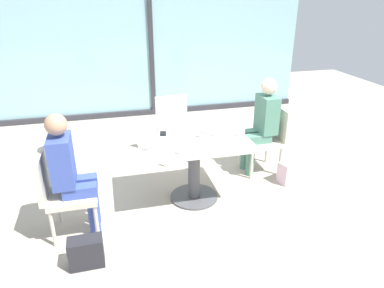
{
  "coord_description": "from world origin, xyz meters",
  "views": [
    {
      "loc": [
        -0.89,
        -3.45,
        2.26
      ],
      "look_at": [
        0.0,
        0.1,
        0.65
      ],
      "focal_mm": 32.89,
      "sensor_mm": 36.0,
      "label": 1
    }
  ],
  "objects_px": {
    "dining_table_main": "(194,157)",
    "cell_phone_on_table": "(163,134)",
    "chair_near_window": "(174,124)",
    "chair_side_end": "(61,189)",
    "coffee_cup": "(241,133)",
    "chair_far_right": "(268,136)",
    "person_far_right": "(262,122)",
    "wine_glass_3": "(215,126)",
    "wine_glass_1": "(202,126)",
    "wine_glass_2": "(223,121)",
    "wine_glass_4": "(148,139)",
    "wine_glass_6": "(224,117)",
    "wine_glass_0": "(182,143)",
    "wine_glass_5": "(206,123)",
    "handbag_1": "(290,171)",
    "person_side_end": "(70,169)",
    "handbag_0": "(86,252)"
  },
  "relations": [
    {
      "from": "dining_table_main",
      "to": "chair_near_window",
      "type": "relative_size",
      "value": 1.41
    },
    {
      "from": "chair_far_right",
      "to": "dining_table_main",
      "type": "bearing_deg",
      "value": -157.76
    },
    {
      "from": "person_side_end",
      "to": "cell_phone_on_table",
      "type": "relative_size",
      "value": 8.75
    },
    {
      "from": "wine_glass_2",
      "to": "handbag_0",
      "type": "bearing_deg",
      "value": -146.87
    },
    {
      "from": "person_far_right",
      "to": "wine_glass_0",
      "type": "xyz_separation_m",
      "value": [
        -1.23,
        -0.77,
        0.16
      ]
    },
    {
      "from": "chair_far_right",
      "to": "wine_glass_1",
      "type": "height_order",
      "value": "wine_glass_1"
    },
    {
      "from": "wine_glass_2",
      "to": "wine_glass_4",
      "type": "distance_m",
      "value": 0.98
    },
    {
      "from": "wine_glass_5",
      "to": "chair_far_right",
      "type": "bearing_deg",
      "value": 16.55
    },
    {
      "from": "wine_glass_4",
      "to": "wine_glass_6",
      "type": "height_order",
      "value": "same"
    },
    {
      "from": "dining_table_main",
      "to": "wine_glass_6",
      "type": "distance_m",
      "value": 0.65
    },
    {
      "from": "chair_side_end",
      "to": "handbag_0",
      "type": "relative_size",
      "value": 2.9
    },
    {
      "from": "person_far_right",
      "to": "wine_glass_1",
      "type": "xyz_separation_m",
      "value": [
        -0.91,
        -0.38,
        0.16
      ]
    },
    {
      "from": "dining_table_main",
      "to": "wine_glass_5",
      "type": "distance_m",
      "value": 0.42
    },
    {
      "from": "wine_glass_4",
      "to": "handbag_0",
      "type": "distance_m",
      "value": 1.22
    },
    {
      "from": "person_side_end",
      "to": "cell_phone_on_table",
      "type": "bearing_deg",
      "value": 30.85
    },
    {
      "from": "wine_glass_2",
      "to": "person_far_right",
      "type": "bearing_deg",
      "value": 23.05
    },
    {
      "from": "coffee_cup",
      "to": "cell_phone_on_table",
      "type": "bearing_deg",
      "value": 160.82
    },
    {
      "from": "wine_glass_3",
      "to": "wine_glass_2",
      "type": "bearing_deg",
      "value": 42.58
    },
    {
      "from": "person_far_right",
      "to": "coffee_cup",
      "type": "distance_m",
      "value": 0.67
    },
    {
      "from": "wine_glass_3",
      "to": "cell_phone_on_table",
      "type": "height_order",
      "value": "wine_glass_3"
    },
    {
      "from": "wine_glass_4",
      "to": "wine_glass_5",
      "type": "xyz_separation_m",
      "value": [
        0.71,
        0.32,
        0.0
      ]
    },
    {
      "from": "cell_phone_on_table",
      "to": "wine_glass_5",
      "type": "bearing_deg",
      "value": -2.3
    },
    {
      "from": "chair_near_window",
      "to": "dining_table_main",
      "type": "bearing_deg",
      "value": -90.0
    },
    {
      "from": "chair_near_window",
      "to": "wine_glass_4",
      "type": "relative_size",
      "value": 4.7
    },
    {
      "from": "chair_far_right",
      "to": "cell_phone_on_table",
      "type": "height_order",
      "value": "chair_far_right"
    },
    {
      "from": "person_side_end",
      "to": "wine_glass_3",
      "type": "relative_size",
      "value": 6.81
    },
    {
      "from": "wine_glass_2",
      "to": "wine_glass_3",
      "type": "distance_m",
      "value": 0.19
    },
    {
      "from": "wine_glass_0",
      "to": "wine_glass_2",
      "type": "distance_m",
      "value": 0.79
    },
    {
      "from": "wine_glass_4",
      "to": "wine_glass_3",
      "type": "bearing_deg",
      "value": 14.88
    },
    {
      "from": "wine_glass_4",
      "to": "wine_glass_5",
      "type": "distance_m",
      "value": 0.78
    },
    {
      "from": "coffee_cup",
      "to": "wine_glass_1",
      "type": "bearing_deg",
      "value": 168.97
    },
    {
      "from": "cell_phone_on_table",
      "to": "handbag_1",
      "type": "distance_m",
      "value": 1.7
    },
    {
      "from": "dining_table_main",
      "to": "cell_phone_on_table",
      "type": "height_order",
      "value": "cell_phone_on_table"
    },
    {
      "from": "wine_glass_4",
      "to": "wine_glass_2",
      "type": "bearing_deg",
      "value": 20.07
    },
    {
      "from": "chair_far_right",
      "to": "person_far_right",
      "type": "distance_m",
      "value": 0.23
    },
    {
      "from": "wine_glass_2",
      "to": "cell_phone_on_table",
      "type": "height_order",
      "value": "wine_glass_2"
    },
    {
      "from": "wine_glass_3",
      "to": "coffee_cup",
      "type": "distance_m",
      "value": 0.31
    },
    {
      "from": "chair_side_end",
      "to": "person_side_end",
      "type": "height_order",
      "value": "person_side_end"
    },
    {
      "from": "wine_glass_5",
      "to": "handbag_1",
      "type": "height_order",
      "value": "wine_glass_5"
    },
    {
      "from": "wine_glass_0",
      "to": "wine_glass_4",
      "type": "distance_m",
      "value": 0.35
    },
    {
      "from": "person_far_right",
      "to": "wine_glass_2",
      "type": "relative_size",
      "value": 6.81
    },
    {
      "from": "dining_table_main",
      "to": "chair_far_right",
      "type": "height_order",
      "value": "chair_far_right"
    },
    {
      "from": "chair_side_end",
      "to": "coffee_cup",
      "type": "relative_size",
      "value": 9.67
    },
    {
      "from": "person_side_end",
      "to": "handbag_0",
      "type": "distance_m",
      "value": 0.78
    },
    {
      "from": "cell_phone_on_table",
      "to": "chair_side_end",
      "type": "bearing_deg",
      "value": -141.76
    },
    {
      "from": "wine_glass_6",
      "to": "handbag_0",
      "type": "bearing_deg",
      "value": -144.41
    },
    {
      "from": "chair_near_window",
      "to": "wine_glass_3",
      "type": "xyz_separation_m",
      "value": [
        0.26,
        -1.11,
        0.37
      ]
    },
    {
      "from": "chair_side_end",
      "to": "wine_glass_2",
      "type": "height_order",
      "value": "wine_glass_2"
    },
    {
      "from": "chair_near_window",
      "to": "wine_glass_2",
      "type": "xyz_separation_m",
      "value": [
        0.4,
        -0.98,
        0.37
      ]
    },
    {
      "from": "chair_far_right",
      "to": "wine_glass_4",
      "type": "bearing_deg",
      "value": -160.01
    }
  ]
}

